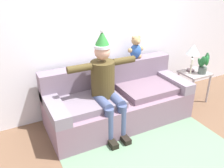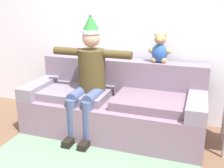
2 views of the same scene
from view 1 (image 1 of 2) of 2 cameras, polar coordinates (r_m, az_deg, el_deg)
The scene contains 10 objects.
ground_plane at distance 3.27m, azimuth 9.96°, elevation -16.76°, with size 10.00×10.00×0.00m, color brown.
back_wall at distance 3.87m, azimuth -2.51°, elevation 12.87°, with size 7.00×0.10×2.70m, color silver.
couch at distance 3.77m, azimuth 1.26°, elevation -3.99°, with size 2.24×0.94×0.88m.
person_seated at distance 3.32m, azimuth -1.53°, elevation 0.19°, with size 1.02×0.77×1.52m.
teddy_bear at distance 3.96m, azimuth 5.75°, elevation 8.54°, with size 0.29×0.17×0.38m.
side_table at distance 4.52m, azimuth 19.15°, elevation 1.45°, with size 0.46×0.43×0.57m.
table_lamp at distance 4.40m, azimuth 19.01°, elevation 7.59°, with size 0.24×0.24×0.49m.
potted_plant at distance 4.41m, azimuth 21.17°, elevation 4.63°, with size 0.23×0.21×0.38m.
candle_tall at distance 4.32m, azimuth 18.65°, elevation 4.52°, with size 0.04×0.04×0.28m.
area_rug at distance 3.23m, azimuth 10.73°, elevation -17.41°, with size 2.23×1.35×0.01m, color slate.
Camera 1 is at (-1.58, -1.89, 2.16)m, focal length 37.95 mm.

